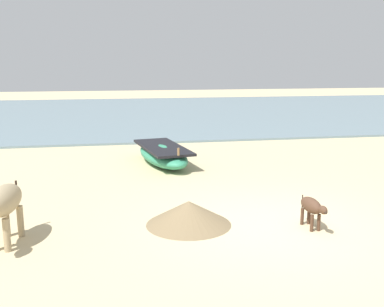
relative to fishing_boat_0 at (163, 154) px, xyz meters
The scene contains 6 objects.
ground 5.56m from the fishing_boat_0, 75.61° to the right, with size 80.00×80.00×0.00m, color #CCB789.
sea_water 13.37m from the fishing_boat_0, 84.08° to the left, with size 60.00×20.00×0.08m, color slate.
fishing_boat_0 is the anchor object (origin of this frame).
cow_adult_dun 6.35m from the fishing_boat_0, 120.48° to the right, with size 0.59×1.51×0.98m.
calf_near_dark 5.99m from the fishing_boat_0, 70.31° to the right, with size 0.29×0.86×0.56m.
debris_pile_0 5.07m from the fishing_boat_0, 91.30° to the right, with size 1.57×1.57×0.45m, color #7A6647.
Camera 1 is at (-2.84, -7.44, 2.94)m, focal length 42.14 mm.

